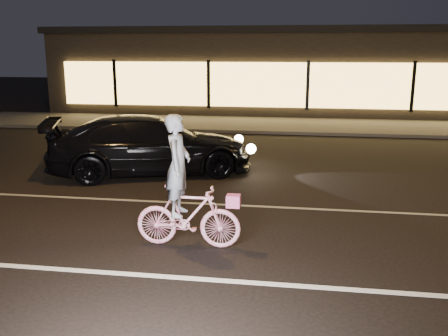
# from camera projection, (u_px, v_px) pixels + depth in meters

# --- Properties ---
(ground) EXTENTS (90.00, 90.00, 0.00)m
(ground) POSITION_uv_depth(u_px,v_px,m) (312.00, 246.00, 8.37)
(ground) COLOR black
(ground) RESTS_ON ground
(lane_stripe_near) EXTENTS (60.00, 0.12, 0.01)m
(lane_stripe_near) POSITION_uv_depth(u_px,v_px,m) (314.00, 287.00, 6.93)
(lane_stripe_near) COLOR silver
(lane_stripe_near) RESTS_ON ground
(lane_stripe_far) EXTENTS (60.00, 0.10, 0.01)m
(lane_stripe_far) POSITION_uv_depth(u_px,v_px,m) (310.00, 209.00, 10.29)
(lane_stripe_far) COLOR gray
(lane_stripe_far) RESTS_ON ground
(sidewalk) EXTENTS (30.00, 4.00, 0.12)m
(sidewalk) POSITION_uv_depth(u_px,v_px,m) (307.00, 126.00, 20.84)
(sidewalk) COLOR #383533
(sidewalk) RESTS_ON ground
(storefront) EXTENTS (25.40, 8.42, 4.20)m
(storefront) POSITION_uv_depth(u_px,v_px,m) (307.00, 69.00, 26.08)
(storefront) COLOR black
(storefront) RESTS_ON ground
(cyclist) EXTENTS (1.76, 0.61, 2.22)m
(cyclist) POSITION_uv_depth(u_px,v_px,m) (185.00, 201.00, 8.19)
(cyclist) COLOR #E62E6F
(cyclist) RESTS_ON ground
(sedan) EXTENTS (5.69, 3.83, 1.53)m
(sedan) POSITION_uv_depth(u_px,v_px,m) (151.00, 145.00, 13.03)
(sedan) COLOR black
(sedan) RESTS_ON ground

